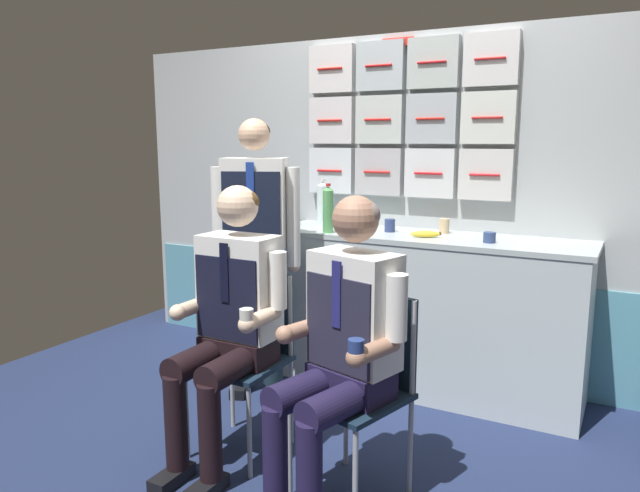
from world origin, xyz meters
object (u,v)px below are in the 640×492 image
object	(u,v)px
crew_member_left	(229,312)
folding_chair_right	(366,371)
folding_chair_left	(250,340)
crew_member_right	(341,340)
coffee_cup_spare	(390,225)
crew_member_standing	(256,236)
sparkling_bottle_green	(328,209)
snack_banana	(425,234)

from	to	relation	value
crew_member_left	folding_chair_right	world-z (taller)	crew_member_left
folding_chair_left	crew_member_right	xyz separation A→B (m)	(0.62, -0.25, 0.18)
crew_member_right	coffee_cup_spare	xyz separation A→B (m)	(-0.32, 1.32, 0.28)
folding_chair_left	folding_chair_right	world-z (taller)	same
folding_chair_left	crew_member_left	distance (m)	0.25
folding_chair_left	crew_member_standing	world-z (taller)	crew_member_standing
folding_chair_right	sparkling_bottle_green	bearing A→B (deg)	125.34
coffee_cup_spare	snack_banana	size ratio (longest dim) A/B	0.46
folding_chair_right	crew_member_left	bearing A→B (deg)	-174.27
crew_member_right	crew_member_standing	xyz separation A→B (m)	(-0.93, 0.77, 0.24)
folding_chair_right	snack_banana	distance (m)	1.16
crew_member_right	sparkling_bottle_green	distance (m)	1.34
crew_member_standing	coffee_cup_spare	world-z (taller)	crew_member_standing
folding_chair_left	coffee_cup_spare	size ratio (longest dim) A/B	10.93
crew_member_standing	crew_member_left	bearing A→B (deg)	-65.30
folding_chair_right	sparkling_bottle_green	distance (m)	1.30
crew_member_right	sparkling_bottle_green	bearing A→B (deg)	119.83
folding_chair_left	sparkling_bottle_green	world-z (taller)	sparkling_bottle_green
sparkling_bottle_green	coffee_cup_spare	bearing A→B (deg)	32.87
crew_member_left	snack_banana	size ratio (longest dim) A/B	7.52
crew_member_left	coffee_cup_spare	bearing A→B (deg)	76.70
folding_chair_left	crew_member_left	world-z (taller)	crew_member_left
crew_member_left	snack_banana	world-z (taller)	crew_member_left
crew_member_right	coffee_cup_spare	bearing A→B (deg)	103.76
folding_chair_left	coffee_cup_spare	bearing A→B (deg)	74.76
folding_chair_left	folding_chair_right	size ratio (longest dim) A/B	1.00
folding_chair_left	snack_banana	size ratio (longest dim) A/B	4.99
crew_member_left	sparkling_bottle_green	distance (m)	1.09
crew_member_left	sparkling_bottle_green	xyz separation A→B (m)	(-0.03, 1.03, 0.37)
sparkling_bottle_green	snack_banana	distance (m)	0.60
crew_member_right	folding_chair_right	bearing A→B (deg)	74.93
folding_chair_left	snack_banana	distance (m)	1.20
sparkling_bottle_green	snack_banana	size ratio (longest dim) A/B	1.72
crew_member_left	sparkling_bottle_green	size ratio (longest dim) A/B	4.36
folding_chair_left	snack_banana	world-z (taller)	snack_banana
folding_chair_left	crew_member_standing	xyz separation A→B (m)	(-0.31, 0.52, 0.42)
crew_member_left	sparkling_bottle_green	world-z (taller)	crew_member_left
crew_member_standing	sparkling_bottle_green	size ratio (longest dim) A/B	5.45
snack_banana	folding_chair_left	bearing A→B (deg)	-119.67
crew_member_left	coffee_cup_spare	xyz separation A→B (m)	(0.29, 1.23, 0.27)
crew_member_standing	snack_banana	bearing A→B (deg)	27.51
folding_chair_left	crew_member_right	world-z (taller)	crew_member_right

